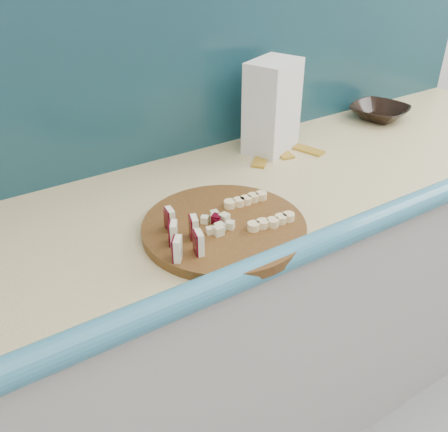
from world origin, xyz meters
TOP-DOWN VIEW (x-y plane):
  - kitchen_counter at (0.10, 1.50)m, footprint 2.20×0.63m
  - backsplash at (0.10, 1.79)m, footprint 2.20×0.02m
  - cutting_board at (-0.11, 1.35)m, footprint 0.40×0.40m
  - apple_wedges at (-0.23, 1.33)m, footprint 0.09×0.14m
  - apple_chunks at (-0.13, 1.35)m, footprint 0.06×0.06m
  - banana_slices at (-0.02, 1.34)m, footprint 0.12×0.14m
  - brown_bowl at (0.73, 1.66)m, footprint 0.23×0.23m
  - flour_bag at (0.25, 1.66)m, footprint 0.19×0.16m
  - banana_peel at (0.27, 1.64)m, footprint 0.24×0.21m

SIDE VIEW (x-z plane):
  - kitchen_counter at x=0.10m, z-range 0.00..0.91m
  - banana_peel at x=0.27m, z-range 0.91..0.92m
  - cutting_board at x=-0.11m, z-range 0.91..0.93m
  - brown_bowl at x=0.73m, z-range 0.91..0.96m
  - banana_slices at x=-0.02m, z-range 0.93..0.95m
  - apple_chunks at x=-0.13m, z-range 0.93..0.95m
  - apple_wedges at x=-0.23m, z-range 0.93..0.98m
  - flour_bag at x=0.25m, z-range 0.91..1.18m
  - backsplash at x=0.10m, z-range 0.91..1.41m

